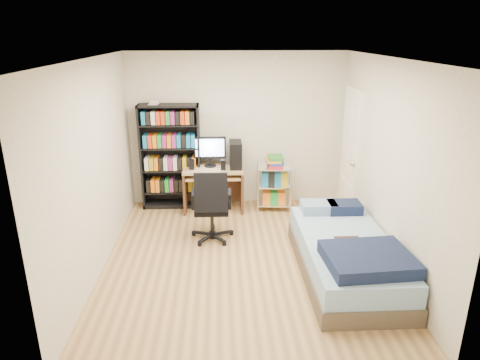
{
  "coord_description": "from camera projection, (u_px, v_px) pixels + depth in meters",
  "views": [
    {
      "loc": [
        -0.27,
        -4.88,
        2.78
      ],
      "look_at": [
        -0.02,
        0.4,
        0.94
      ],
      "focal_mm": 32.0,
      "sensor_mm": 36.0,
      "label": 1
    }
  ],
  "objects": [
    {
      "name": "wire_cart",
      "position": [
        275.0,
        175.0,
        6.91
      ],
      "size": [
        0.59,
        0.45,
        0.9
      ],
      "rotation": [
        0.0,
        0.0,
        -0.09
      ],
      "color": "white",
      "rests_on": "room"
    },
    {
      "name": "room",
      "position": [
        243.0,
        166.0,
        5.12
      ],
      "size": [
        3.58,
        4.08,
        2.58
      ],
      "color": "tan",
      "rests_on": "ground"
    },
    {
      "name": "computer_desk",
      "position": [
        219.0,
        171.0,
        6.9
      ],
      "size": [
        0.95,
        0.55,
        1.2
      ],
      "color": "tan",
      "rests_on": "room"
    },
    {
      "name": "door",
      "position": [
        351.0,
        154.0,
        6.55
      ],
      "size": [
        0.12,
        0.8,
        2.0
      ],
      "color": "white",
      "rests_on": "room"
    },
    {
      "name": "media_shelf",
      "position": [
        171.0,
        156.0,
        6.93
      ],
      "size": [
        0.96,
        0.32,
        1.77
      ],
      "color": "black",
      "rests_on": "room"
    },
    {
      "name": "office_chair",
      "position": [
        212.0,
        218.0,
        5.94
      ],
      "size": [
        0.62,
        0.62,
        1.04
      ],
      "rotation": [
        0.0,
        0.0,
        -0.01
      ],
      "color": "black",
      "rests_on": "room"
    },
    {
      "name": "bed",
      "position": [
        347.0,
        255.0,
        5.08
      ],
      "size": [
        1.04,
        2.09,
        0.6
      ],
      "color": "brown",
      "rests_on": "room"
    }
  ]
}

